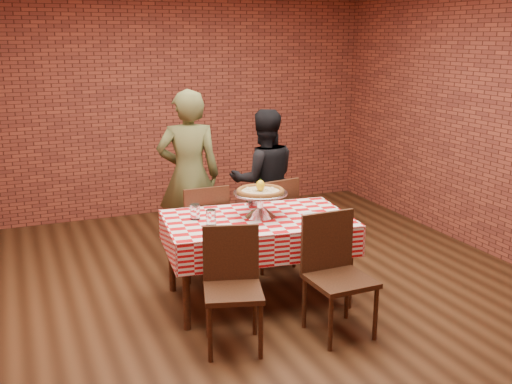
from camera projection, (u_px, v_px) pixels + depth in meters
ground at (256, 299)px, 5.34m from camera, size 6.00×6.00×0.00m
back_wall at (166, 102)px, 7.65m from camera, size 5.50×0.00×5.50m
table at (258, 259)px, 5.25m from camera, size 1.65×1.10×0.75m
tablecloth at (258, 232)px, 5.18m from camera, size 1.69×1.14×0.27m
pizza_stand at (260, 204)px, 5.16m from camera, size 0.49×0.49×0.21m
pizza at (260, 192)px, 5.13m from camera, size 0.42×0.42×0.03m
lemon at (260, 185)px, 5.12m from camera, size 0.08×0.08×0.10m
water_glass_left at (211, 218)px, 4.93m from camera, size 0.09×0.09×0.13m
water_glass_right at (195, 212)px, 5.08m from camera, size 0.09×0.09×0.13m
side_plate at (313, 215)px, 5.19m from camera, size 0.19×0.19×0.01m
sweetener_packet_a at (322, 217)px, 5.16m from camera, size 0.06×0.04×0.00m
sweetener_packet_b at (331, 216)px, 5.18m from camera, size 0.06×0.04×0.00m
condiment_caddy at (253, 199)px, 5.42m from camera, size 0.13×0.11×0.16m
chair_near_left at (233, 292)px, 4.39m from camera, size 0.52×0.52×0.90m
chair_near_right at (340, 278)px, 4.60m from camera, size 0.48×0.48×0.94m
chair_far_left at (201, 229)px, 5.79m from camera, size 0.44×0.44×0.92m
chair_far_right at (268, 221)px, 6.01m from camera, size 0.52×0.52×0.93m
diner_olive at (189, 176)px, 6.13m from camera, size 0.72×0.56×1.77m
diner_black at (264, 180)px, 6.44m from camera, size 0.84×0.71×1.53m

